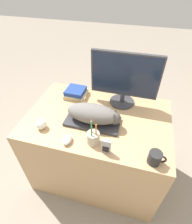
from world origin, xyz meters
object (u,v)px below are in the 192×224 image
(coffee_mug, at_px, (155,158))
(book_stack, at_px, (76,93))
(computer_mouse, at_px, (67,140))
(keyboard, at_px, (93,122))
(cat, at_px, (94,114))
(phone, at_px, (106,146))
(baseball, at_px, (41,124))
(monitor, at_px, (125,78))
(pen_cup, at_px, (93,138))

(coffee_mug, relative_size, book_stack, 0.51)
(computer_mouse, bearing_deg, keyboard, 63.27)
(cat, distance_m, coffee_mug, 0.49)
(keyboard, bearing_deg, phone, -56.15)
(keyboard, height_order, book_stack, book_stack)
(book_stack, bearing_deg, baseball, -102.82)
(cat, height_order, baseball, cat)
(monitor, relative_size, book_stack, 2.50)
(coffee_mug, relative_size, baseball, 1.42)
(monitor, relative_size, phone, 4.86)
(keyboard, height_order, baseball, baseball)
(baseball, xyz_separation_m, book_stack, (0.10, 0.44, -0.00))
(cat, xyz_separation_m, computer_mouse, (-0.12, -0.22, -0.07))
(computer_mouse, height_order, phone, phone)
(cat, height_order, computer_mouse, cat)
(book_stack, bearing_deg, monitor, 1.64)
(phone, bearing_deg, computer_mouse, 177.63)
(computer_mouse, xyz_separation_m, book_stack, (-0.13, 0.51, 0.01))
(keyboard, distance_m, book_stack, 0.38)
(pen_cup, distance_m, baseball, 0.40)
(coffee_mug, xyz_separation_m, book_stack, (-0.69, 0.52, -0.01))
(keyboard, xyz_separation_m, baseball, (-0.34, -0.15, 0.03))
(pen_cup, relative_size, phone, 1.92)
(monitor, xyz_separation_m, coffee_mug, (0.28, -0.53, -0.20))
(cat, bearing_deg, phone, -58.65)
(keyboard, xyz_separation_m, book_stack, (-0.24, 0.29, 0.02))
(coffee_mug, xyz_separation_m, baseball, (-0.79, 0.08, -0.00))
(book_stack, bearing_deg, keyboard, -50.57)
(coffee_mug, bearing_deg, cat, 152.52)
(baseball, bearing_deg, phone, -9.32)
(keyboard, bearing_deg, baseball, -156.17)
(keyboard, bearing_deg, monitor, 60.33)
(pen_cup, xyz_separation_m, phone, (0.10, -0.05, 0.01))
(phone, bearing_deg, coffee_mug, 0.74)
(pen_cup, height_order, book_stack, pen_cup)
(monitor, distance_m, pen_cup, 0.53)
(keyboard, distance_m, computer_mouse, 0.25)
(monitor, bearing_deg, pen_cup, -103.64)
(cat, bearing_deg, baseball, -157.02)
(cat, bearing_deg, computer_mouse, -119.60)
(keyboard, relative_size, book_stack, 1.91)
(coffee_mug, relative_size, pen_cup, 0.52)
(keyboard, xyz_separation_m, computer_mouse, (-0.11, -0.22, 0.01))
(keyboard, relative_size, monitor, 0.77)
(cat, height_order, coffee_mug, cat)
(pen_cup, xyz_separation_m, baseball, (-0.39, 0.03, -0.01))
(keyboard, xyz_separation_m, pen_cup, (0.06, -0.18, 0.03))
(cat, bearing_deg, pen_cup, -76.80)
(cat, relative_size, phone, 3.63)
(keyboard, xyz_separation_m, cat, (0.01, 0.00, 0.08))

